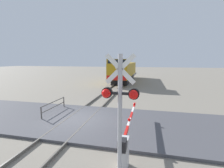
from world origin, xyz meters
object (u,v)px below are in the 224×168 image
Objects in this scene: guard_railing at (54,106)px; crossing_signal at (120,104)px; crossing_gate at (126,138)px; locomotive at (124,70)px.

crossing_signal is at bearing -41.99° from guard_railing.
crossing_signal is 0.75× the size of crossing_gate.
crossing_gate is at bearing -81.24° from locomotive.
crossing_signal reaches higher than locomotive.
guard_railing is at bearing 146.02° from crossing_gate.
crossing_gate is at bearing 87.96° from crossing_signal.
locomotive is 5.25× the size of guard_railing.
locomotive is 3.70× the size of crossing_signal.
guard_railing is (-2.27, -18.97, -1.41)m from locomotive.
crossing_signal reaches higher than crossing_gate.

